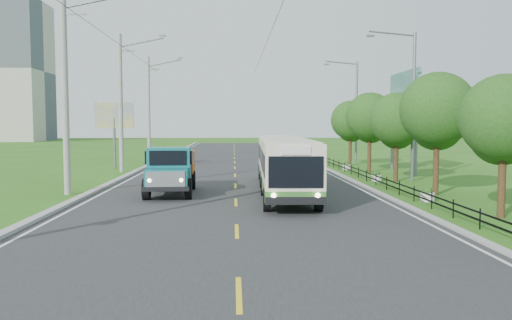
{
  "coord_description": "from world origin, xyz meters",
  "views": [
    {
      "loc": [
        -0.1,
        -15.86,
        3.42
      ],
      "look_at": [
        0.89,
        5.9,
        1.9
      ],
      "focal_mm": 35.0,
      "sensor_mm": 36.0,
      "label": 1
    }
  ],
  "objects": [
    {
      "name": "curb_left",
      "position": [
        -7.2,
        20.0,
        0.07
      ],
      "size": [
        0.4,
        120.0,
        0.15
      ],
      "primitive_type": "cube",
      "color": "#9E9E99",
      "rests_on": "ground"
    },
    {
      "name": "tree_fourth",
      "position": [
        9.86,
        14.14,
        3.59
      ],
      "size": [
        3.24,
        3.31,
        5.4
      ],
      "color": "#382314",
      "rests_on": "ground"
    },
    {
      "name": "billboard_left",
      "position": [
        -9.5,
        24.0,
        3.87
      ],
      "size": [
        3.0,
        0.2,
        5.2
      ],
      "color": "slate",
      "rests_on": "ground"
    },
    {
      "name": "planter_near",
      "position": [
        8.6,
        6.0,
        0.29
      ],
      "size": [
        0.64,
        0.64,
        0.67
      ],
      "color": "silver",
      "rests_on": "ground"
    },
    {
      "name": "pole_near",
      "position": [
        -8.26,
        9.0,
        5.09
      ],
      "size": [
        3.51,
        0.32,
        10.0
      ],
      "color": "gray",
      "rests_on": "ground"
    },
    {
      "name": "edge_line_left",
      "position": [
        -6.65,
        20.0,
        0.02
      ],
      "size": [
        0.12,
        120.0,
        0.0
      ],
      "primitive_type": "cube",
      "color": "silver",
      "rests_on": "road"
    },
    {
      "name": "dump_truck",
      "position": [
        -3.2,
        8.95,
        1.33
      ],
      "size": [
        2.37,
        5.68,
        2.36
      ],
      "rotation": [
        0.0,
        0.0,
        0.03
      ],
      "color": "#136B73",
      "rests_on": "ground"
    },
    {
      "name": "pole_mid",
      "position": [
        -8.26,
        21.0,
        5.09
      ],
      "size": [
        3.51,
        0.32,
        10.0
      ],
      "color": "gray",
      "rests_on": "ground"
    },
    {
      "name": "streetlight_mid",
      "position": [
        10.64,
        14.0,
        4.9
      ],
      "size": [
        3.02,
        0.2,
        9.07
      ],
      "color": "slate",
      "rests_on": "ground"
    },
    {
      "name": "tree_second",
      "position": [
        9.86,
        2.14,
        3.52
      ],
      "size": [
        3.18,
        3.26,
        5.3
      ],
      "color": "#382314",
      "rests_on": "ground"
    },
    {
      "name": "railing_right",
      "position": [
        8.0,
        14.0,
        0.3
      ],
      "size": [
        0.04,
        40.0,
        0.6
      ],
      "primitive_type": "cube",
      "color": "black",
      "rests_on": "ground"
    },
    {
      "name": "centre_dash",
      "position": [
        0.0,
        0.0,
        0.02
      ],
      "size": [
        0.12,
        2.2,
        0.0
      ],
      "primitive_type": "cube",
      "color": "yellow",
      "rests_on": "road"
    },
    {
      "name": "bus",
      "position": [
        2.44,
        9.37,
        1.63
      ],
      "size": [
        2.77,
        14.16,
        2.72
      ],
      "rotation": [
        0.0,
        0.0,
        -0.03
      ],
      "color": "#37712D",
      "rests_on": "ground"
    },
    {
      "name": "billboard_right",
      "position": [
        12.3,
        20.0,
        5.34
      ],
      "size": [
        0.24,
        6.0,
        7.3
      ],
      "color": "slate",
      "rests_on": "ground"
    },
    {
      "name": "ground",
      "position": [
        0.0,
        0.0,
        0.0
      ],
      "size": [
        240.0,
        240.0,
        0.0
      ],
      "primitive_type": "plane",
      "color": "#2D5A15",
      "rests_on": "ground"
    },
    {
      "name": "tree_back",
      "position": [
        9.86,
        26.14,
        3.65
      ],
      "size": [
        3.3,
        3.36,
        5.5
      ],
      "color": "#382314",
      "rests_on": "ground"
    },
    {
      "name": "planter_far",
      "position": [
        8.6,
        22.0,
        0.29
      ],
      "size": [
        0.64,
        0.64,
        0.67
      ],
      "color": "silver",
      "rests_on": "ground"
    },
    {
      "name": "streetlight_far",
      "position": [
        10.64,
        28.0,
        4.9
      ],
      "size": [
        3.02,
        0.2,
        9.07
      ],
      "color": "slate",
      "rests_on": "ground"
    },
    {
      "name": "pole_far",
      "position": [
        -8.26,
        33.0,
        5.09
      ],
      "size": [
        3.51,
        0.32,
        10.0
      ],
      "color": "gray",
      "rests_on": "ground"
    },
    {
      "name": "edge_line_right",
      "position": [
        6.65,
        20.0,
        0.02
      ],
      "size": [
        0.12,
        120.0,
        0.0
      ],
      "primitive_type": "cube",
      "color": "silver",
      "rests_on": "road"
    },
    {
      "name": "curb_right",
      "position": [
        7.15,
        20.0,
        0.05
      ],
      "size": [
        0.3,
        120.0,
        0.1
      ],
      "primitive_type": "cube",
      "color": "#9E9E99",
      "rests_on": "ground"
    },
    {
      "name": "road",
      "position": [
        0.0,
        20.0,
        0.01
      ],
      "size": [
        14.0,
        120.0,
        0.02
      ],
      "primitive_type": "cube",
      "color": "#28282B",
      "rests_on": "ground"
    },
    {
      "name": "tree_third",
      "position": [
        9.86,
        8.14,
        3.99
      ],
      "size": [
        3.6,
        3.62,
        6.0
      ],
      "color": "#382314",
      "rests_on": "ground"
    },
    {
      "name": "planter_mid",
      "position": [
        8.6,
        14.0,
        0.29
      ],
      "size": [
        0.64,
        0.64,
        0.67
      ],
      "color": "silver",
      "rests_on": "ground"
    },
    {
      "name": "tree_fifth",
      "position": [
        9.86,
        20.14,
        3.85
      ],
      "size": [
        3.48,
        3.52,
        5.8
      ],
      "color": "#382314",
      "rests_on": "ground"
    }
  ]
}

